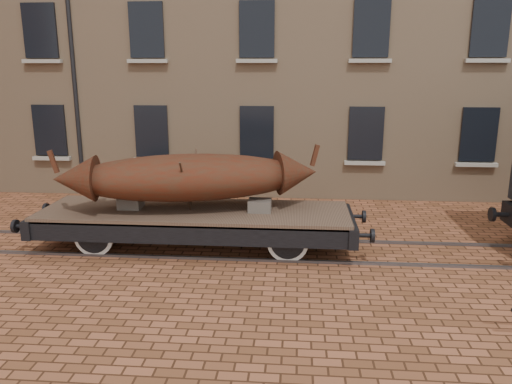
{
  "coord_description": "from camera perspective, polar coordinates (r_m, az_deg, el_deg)",
  "views": [
    {
      "loc": [
        -1.18,
        -11.2,
        4.2
      ],
      "look_at": [
        -2.16,
        0.5,
        1.3
      ],
      "focal_mm": 35.0,
      "sensor_mm": 36.0,
      "label": 1
    }
  ],
  "objects": [
    {
      "name": "ground",
      "position": [
        12.02,
        10.17,
        -6.8
      ],
      "size": [
        90.0,
        90.0,
        0.0
      ],
      "primitive_type": "plane",
      "color": "brown"
    },
    {
      "name": "rail_track",
      "position": [
        12.01,
        10.17,
        -6.67
      ],
      "size": [
        30.0,
        1.52,
        0.06
      ],
      "color": "#59595E",
      "rests_on": "ground"
    },
    {
      "name": "flatcar_wagon",
      "position": [
        11.96,
        -6.98,
        -2.9
      ],
      "size": [
        8.2,
        2.22,
        1.24
      ],
      "color": "brown",
      "rests_on": "ground"
    },
    {
      "name": "iron_boat",
      "position": [
        11.74,
        -7.63,
        1.71
      ],
      "size": [
        6.17,
        2.85,
        1.5
      ],
      "color": "#4A160B",
      "rests_on": "flatcar_wagon"
    }
  ]
}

